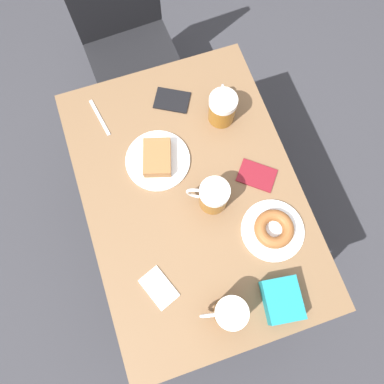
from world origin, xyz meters
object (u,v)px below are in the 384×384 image
Objects in this scene: napkin_folded at (159,288)px; passport_far_edge at (257,175)px; plate_with_cake at (158,159)px; blue_pouch at (282,300)px; chair at (124,28)px; plate_with_donut at (273,229)px; beer_mug_right at (213,196)px; beer_mug_center at (222,108)px; fork at (100,118)px; passport_near_edge at (172,100)px; beer_mug_left at (229,313)px.

passport_far_edge is (0.43, 0.25, 0.00)m from napkin_folded.
blue_pouch is at bearing -68.55° from plate_with_cake.
chair is 4.36× the size of plate_with_donut.
plate_with_cake is at bearing -97.11° from chair.
chair is 0.96m from beer_mug_right.
blue_pouch is (-0.08, -0.41, 0.03)m from passport_far_edge.
plate_with_donut is at bearing -87.84° from beer_mug_center.
plate_with_cake is 0.28m from fork.
passport_near_edge is 1.05× the size of blue_pouch.
passport_far_edge is at bearing 78.47° from blue_pouch.
passport_far_edge is (0.46, -0.39, 0.00)m from fork.
beer_mug_left reaches higher than passport_near_edge.
chair is 6.67× the size of beer_mug_center.
passport_near_edge reaches higher than fork.
fork is at bearing 126.70° from plate_with_donut.
beer_mug_center reaches higher than passport_near_edge.
passport_near_edge is (-0.17, 0.57, -0.02)m from plate_with_donut.
plate_with_donut is at bearing -45.81° from beer_mug_right.
beer_mug_right reaches higher than passport_far_edge.
napkin_folded is (-0.12, -0.42, -0.01)m from plate_with_cake.
napkin_folded is (-0.26, -0.22, -0.06)m from beer_mug_right.
beer_mug_left reaches higher than passport_far_edge.
fork is 0.27m from passport_near_edge.
passport_near_edge is 0.42m from passport_far_edge.
beer_mug_right is at bearing 78.05° from beer_mug_left.
beer_mug_left is 0.91× the size of passport_near_edge.
plate_with_cake is at bearing 95.77° from beer_mug_left.
napkin_folded is at bearing -111.23° from passport_near_edge.
fork is 1.04× the size of passport_far_edge.
napkin_folded is at bearing -101.88° from chair.
blue_pouch reaches higher than passport_far_edge.
plate_with_donut is 0.22m from blue_pouch.
chair is 1.17m from napkin_folded.
beer_mug_center reaches higher than plate_with_cake.
beer_mug_center is 0.89× the size of passport_near_edge.
blue_pouch is at bearing -82.38° from passport_near_edge.
plate_with_cake reaches higher than passport_far_edge.
beer_mug_right is (0.08, 0.36, 0.00)m from beer_mug_left.
beer_mug_center is at bearing -17.82° from fork.
napkin_folded is 0.96× the size of blue_pouch.
chair is at bearing 106.28° from passport_far_edge.
passport_far_edge is (0.25, 0.39, -0.06)m from beer_mug_left.
fork is at bearing 123.51° from plate_with_cake.
chair is 4.03× the size of plate_with_cake.
fork is at bearing 162.18° from beer_mug_center.
blue_pouch is at bearing -85.57° from chair.
blue_pouch is (0.38, -0.80, 0.03)m from fork.
passport_near_edge is (0.07, -0.51, 0.17)m from chair.
blue_pouch is (0.35, -0.16, 0.03)m from napkin_folded.
napkin_folded is 0.91× the size of passport_near_edge.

